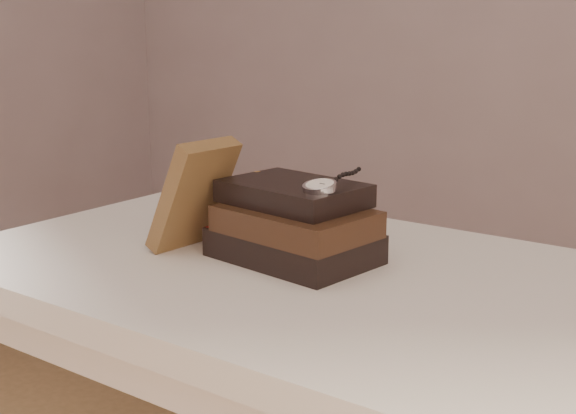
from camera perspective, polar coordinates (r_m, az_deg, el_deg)
The scene contains 5 objects.
table at distance 1.10m, azimuth 1.32°, elevation -8.95°, with size 1.00×0.60×0.75m.
book_stack at distance 1.08m, azimuth 0.48°, elevation -1.32°, with size 0.24×0.18×0.11m.
journal at distance 1.12m, azimuth -6.99°, elevation 0.88°, with size 0.03×0.11×0.17m, color #48311B.
pocket_watch at distance 1.02m, azimuth 2.57°, elevation 1.63°, with size 0.05×0.15×0.02m.
eyeglasses at distance 1.18m, azimuth 0.14°, elevation 0.55°, with size 0.10×0.12×0.04m.
Camera 1 is at (0.57, -0.48, 1.08)m, focal length 48.08 mm.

